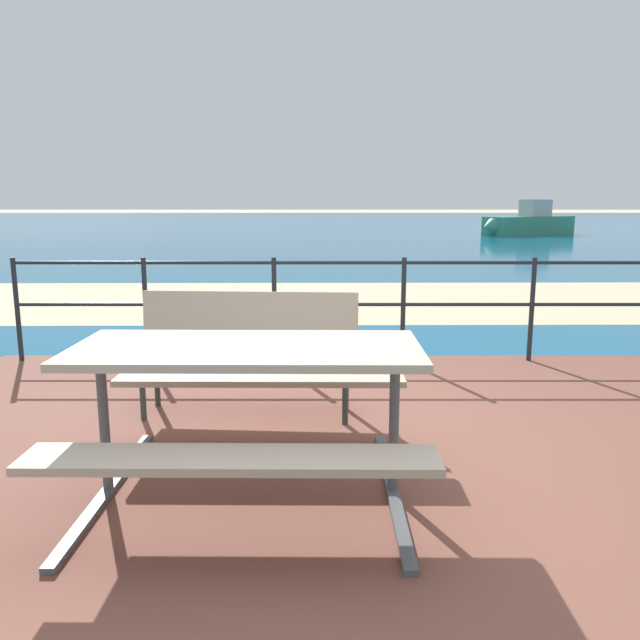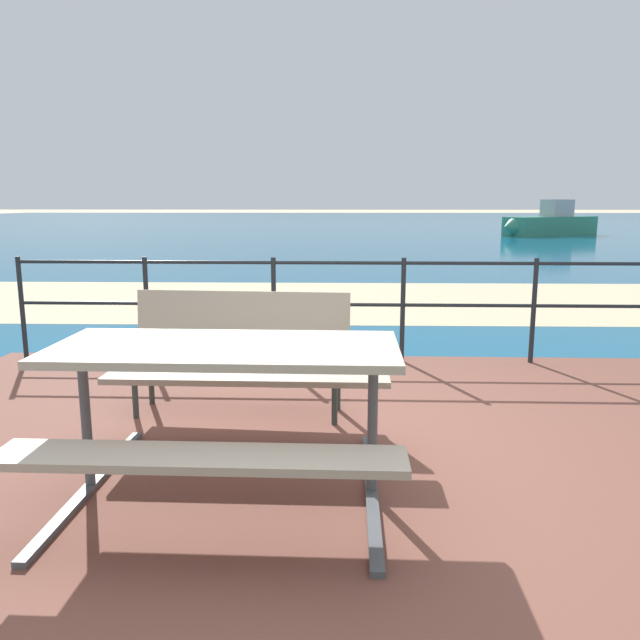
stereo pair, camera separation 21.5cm
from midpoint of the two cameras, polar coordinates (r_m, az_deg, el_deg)
ground_plane at (r=3.52m, az=0.94°, el=-14.58°), size 240.00×240.00×0.00m
patio_paving at (r=3.51m, az=0.94°, el=-14.14°), size 6.40×5.20×0.06m
sea_water at (r=43.21m, az=-0.07°, el=8.80°), size 90.00×90.00×0.01m
beach_strip at (r=9.67m, az=0.23°, el=1.84°), size 54.04×4.66×0.01m
picnic_table at (r=3.08m, az=-8.80°, el=-5.75°), size 1.69×1.44×0.77m
park_bench at (r=4.33m, az=-8.21°, el=-1.95°), size 1.54×0.51×0.83m
railing_fence at (r=5.66m, az=0.50°, el=2.20°), size 5.94×0.04×0.96m
boat_near at (r=30.19m, az=18.21°, el=8.42°), size 5.02×3.60×1.60m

